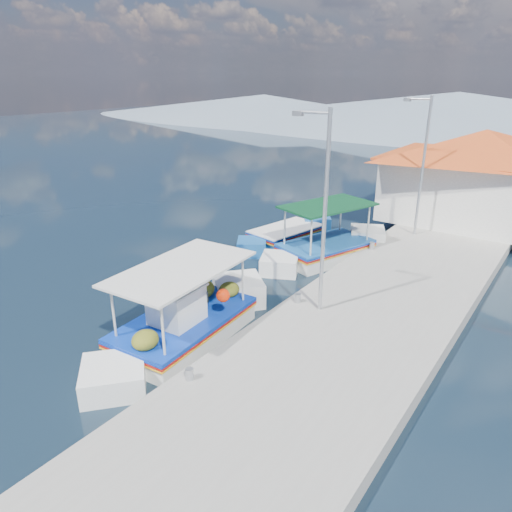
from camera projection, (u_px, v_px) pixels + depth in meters
The scene contains 9 objects.
ground at pixel (169, 308), 15.76m from camera, with size 160.00×160.00×0.00m, color black.
quay at pixel (404, 283), 17.00m from camera, with size 5.00×44.00×0.50m, color gray.
bollards at pixel (343, 266), 17.43m from camera, with size 0.20×17.20×0.30m.
main_caique at pixel (187, 323), 13.79m from camera, with size 2.58×7.74×2.55m.
caique_green_canopy at pixel (326, 249), 19.85m from camera, with size 3.56×6.63×2.63m.
caique_blue_hull at pixel (286, 236), 21.77m from camera, with size 2.57×5.99×1.09m.
harbor_building at pixel (480, 174), 22.74m from camera, with size 10.49×10.49×4.40m.
lamp_post_near at pixel (322, 204), 13.42m from camera, with size 1.21×0.14×6.00m.
lamp_post_far at pixel (422, 160), 20.24m from camera, with size 1.21×0.14×6.00m.
Camera 1 is at (10.57, -9.71, 7.33)m, focal length 32.94 mm.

